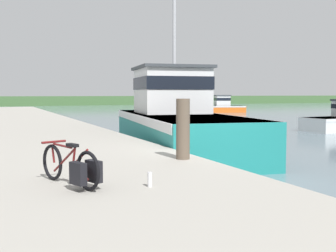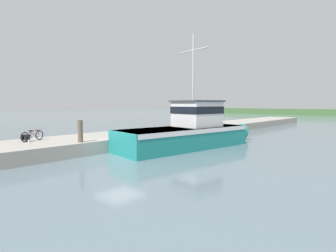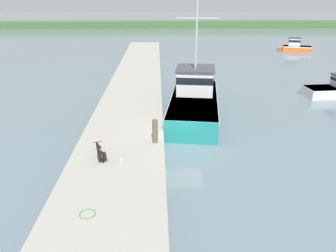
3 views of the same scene
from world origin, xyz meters
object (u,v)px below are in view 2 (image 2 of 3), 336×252
mooring_post (80,131)px  fishing_boat_main (190,131)px  bicycle_touring (30,136)px  water_bottle_by_bike (29,142)px

mooring_post → fishing_boat_main: bearing=67.1°
fishing_boat_main → bicycle_touring: 10.71m
mooring_post → water_bottle_by_bike: (-1.69, -2.38, -0.56)m
fishing_boat_main → water_bottle_by_bike: 10.58m
bicycle_touring → mooring_post: size_ratio=1.19×
bicycle_touring → fishing_boat_main: bearing=36.6°
fishing_boat_main → mooring_post: 7.71m
fishing_boat_main → mooring_post: (-3.00, -7.10, 0.28)m
mooring_post → water_bottle_by_bike: size_ratio=5.77×
bicycle_touring → water_bottle_by_bike: (1.09, -0.47, -0.19)m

